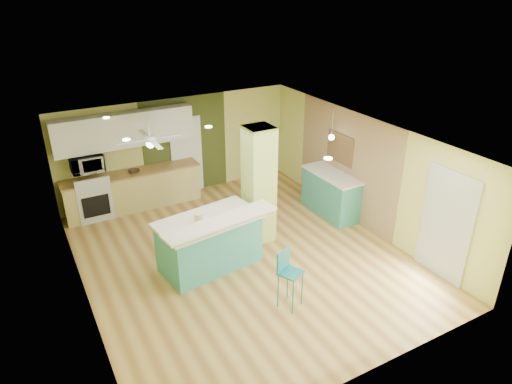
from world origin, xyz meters
The scene contains 23 objects.
floor centered at (0.00, 0.00, -0.01)m, with size 6.00×7.00×0.01m, color olive.
ceiling centered at (0.00, 0.00, 2.50)m, with size 6.00×7.00×0.01m, color white.
wall_back centered at (0.00, 3.50, 1.25)m, with size 6.00×0.01×2.50m, color #D6D673.
wall_front centered at (0.00, -3.50, 1.25)m, with size 6.00×0.01×2.50m, color #D6D673.
wall_left centered at (-3.00, 0.00, 1.25)m, with size 0.01×7.00×2.50m, color #D6D673.
wall_right centered at (3.00, 0.00, 1.25)m, with size 0.01×7.00×2.50m, color #D6D673.
wood_panel centered at (2.99, 0.60, 1.25)m, with size 0.02×3.40×2.50m, color #8D6F51.
olive_accent centered at (0.20, 3.49, 1.25)m, with size 2.20×0.02×2.50m, color #3E481C.
interior_door centered at (0.20, 3.46, 1.00)m, with size 0.82×0.05×2.00m, color white.
french_door centered at (2.97, -2.30, 1.05)m, with size 0.04×1.08×2.10m, color silver.
column centered at (0.65, 0.50, 1.25)m, with size 0.55×0.55×2.50m, color #A9BF58.
kitchen_run centered at (-1.30, 3.20, 0.47)m, with size 3.25×0.63×0.94m.
stove centered at (-2.25, 3.19, 0.46)m, with size 0.76×0.66×1.08m.
upper_cabinets centered at (-1.30, 3.32, 1.95)m, with size 3.20×0.34×0.80m, color white.
microwave centered at (-2.25, 3.20, 1.35)m, with size 0.70×0.48×0.39m, color white.
ceiling_fan centered at (-1.10, 2.00, 2.08)m, with size 1.41×1.41×0.61m.
pendant_lamp centered at (2.65, 0.75, 1.88)m, with size 0.14×0.14×0.69m.
wall_decor centered at (2.96, 0.80, 1.55)m, with size 0.03×0.90×0.70m, color brown.
peninsula centered at (-0.68, 0.02, 0.55)m, with size 2.27×1.48×1.19m.
bar_stool centered at (-0.02, -1.67, 0.71)m, with size 0.46×0.46×1.06m.
side_counter centered at (2.70, 0.67, 0.51)m, with size 0.67×1.58×1.02m.
fruit_bowl centered at (-1.25, 3.15, 0.97)m, with size 0.27×0.27×0.07m, color #3C2A18.
canister centered at (-0.88, 0.05, 1.11)m, with size 0.15×0.15×0.16m, color yellow.
Camera 1 is at (-3.54, -6.93, 5.14)m, focal length 32.00 mm.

